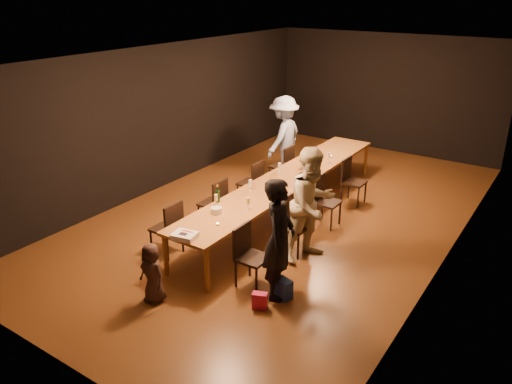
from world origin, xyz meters
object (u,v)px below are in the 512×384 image
Objects in this scene: chair_right_1 at (294,226)px; chair_left_0 at (166,228)px; chair_left_1 at (212,203)px; plate_stack at (216,210)px; chair_right_3 at (354,182)px; table at (287,180)px; birthday_cake at (185,236)px; chair_left_3 at (281,166)px; champagne_bottle at (218,193)px; man_blue at (284,137)px; child at (152,273)px; chair_right_2 at (327,202)px; woman_birthday at (279,239)px; chair_left_2 at (250,183)px; woman_tan at (312,205)px; chair_right_0 at (253,257)px; ice_bucket at (305,163)px.

chair_right_1 is 2.08m from chair_left_0.
chair_left_0 is 1.20m from chair_left_1.
chair_right_3 is at bearing 72.96° from plate_stack.
table is 2.56m from chair_left_0.
chair_left_0 reaches higher than birthday_cake.
chair_left_1 is at bearing 0.00° from chair_left_0.
chair_left_3 is 2.89m from champagne_bottle.
child is at bearing 8.74° from man_blue.
chair_left_1 is (0.00, 1.20, 0.00)m from chair_left_0.
birthday_cake is at bearing -120.10° from chair_left_0.
chair_right_2 is at bearing 63.01° from birthday_cake.
woman_birthday is at bearing 11.14° from birthday_cake.
champagne_bottle reaches higher than chair_left_0.
child is at bearing -88.33° from plate_stack.
chair_right_3 is 2.08m from chair_left_2.
chair_left_2 is 2.38m from woman_tan.
plate_stack is 0.47m from champagne_bottle.
champagne_bottle is at bearing -122.26° from chair_right_0.
chair_right_2 is (0.00, 1.20, 0.00)m from chair_right_1.
chair_right_2 is at bearing -9.73° from woman_birthday.
chair_left_1 is at bearing -180.00° from chair_left_2.
chair_left_3 is at bearing -144.69° from chair_right_1.
ice_bucket is at bearing -24.99° from chair_left_1.
child is 4.92× the size of plate_stack.
man_blue is at bearing -154.44° from chair_right_0.
chair_right_3 is at bearing 180.00° from chair_right_1.
woman_tan is (0.30, -0.00, 0.46)m from chair_right_1.
champagne_bottle is (-0.40, 1.28, 0.12)m from birthday_cake.
chair_right_1 is at bearing 52.89° from birthday_cake.
champagne_bottle reaches higher than chair_left_2.
woman_birthday reaches higher than chair_right_2.
chair_right_3 is 3.11m from champagne_bottle.
chair_right_3 is at bearing 180.00° from chair_right_2.
man_blue reaches higher than child.
chair_left_3 is (0.00, 1.20, 0.00)m from chair_left_2.
chair_left_1 is 4.79× the size of ice_bucket.
chair_right_2 is (0.85, 0.00, -0.24)m from table.
woman_tan is at bearing -59.12° from chair_left_0.
chair_left_2 is at bearing -142.74° from ice_bucket.
man_blue is 4.83m from birthday_cake.
chair_right_0 is 1.00× the size of chair_right_1.
woman_birthday reaches higher than chair_left_3.
chair_right_2 and chair_left_2 have the same top height.
table is 1.68m from woman_tan.
chair_left_0 reaches higher than child.
chair_right_1 is 3.62m from man_blue.
birthday_cake is at bearing 86.65° from child.
woman_tan reaches higher than ice_bucket.
chair_left_1 reaches higher than plate_stack.
chair_left_1 is 2.47m from woman_birthday.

